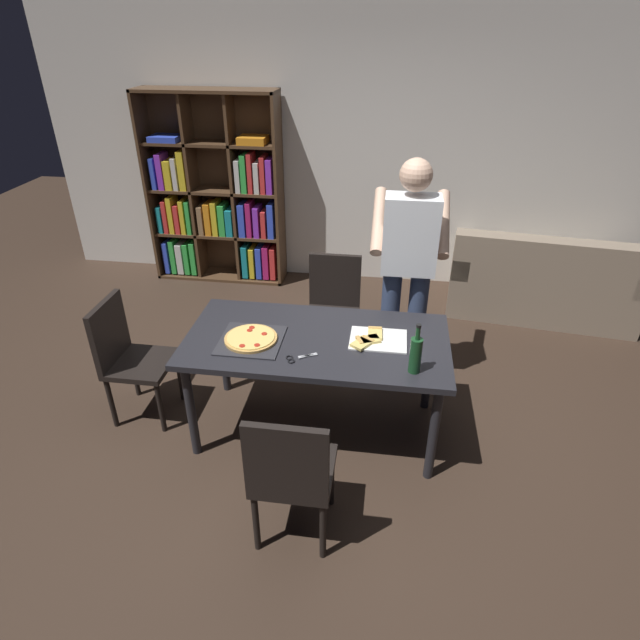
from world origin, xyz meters
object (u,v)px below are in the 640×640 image
Objects in this scene: person_serving_pizza at (408,264)px; wine_bottle at (416,354)px; chair_left_end at (128,353)px; dining_table at (317,348)px; chair_near_camera at (291,471)px; pepperoni_pizza_on_tray at (251,339)px; chair_far_side at (333,304)px; kitchen_scissors at (297,358)px; bookshelf at (217,199)px; couch at (540,284)px.

person_serving_pizza is 0.98m from wine_bottle.
chair_left_end is at bearing -159.83° from person_serving_pizza.
person_serving_pizza is at bearing 51.09° from dining_table.
pepperoni_pizza_on_tray is (-0.41, 0.82, 0.25)m from chair_near_camera.
chair_far_side is at bearing 90.00° from chair_near_camera.
dining_table is 0.27m from kitchen_scissors.
chair_far_side reaches higher than dining_table.
bookshelf is at bearing 113.24° from chair_near_camera.
chair_near_camera is 4.62× the size of kitchen_scissors.
chair_near_camera is at bearing -66.76° from bookshelf.
chair_left_end is 0.96m from pepperoni_pizza_on_tray.
bookshelf is 3.34m from wine_bottle.
chair_near_camera reaches higher than dining_table.
person_serving_pizza is at bearing -135.85° from couch.
chair_left_end reaches higher than couch.
bookshelf is 6.17× the size of wine_bottle.
chair_far_side is 0.46× the size of bookshelf.
person_serving_pizza is (-1.33, -1.29, 0.70)m from couch.
chair_left_end is at bearing -148.34° from couch.
kitchen_scissors is (1.24, -0.24, 0.24)m from chair_left_end.
chair_left_end is 3.79m from couch.
pepperoni_pizza_on_tray is at bearing -137.94° from couch.
chair_left_end is at bearing -145.49° from chair_far_side.
dining_table is 1.88× the size of chair_far_side.
chair_far_side is 1.38m from wine_bottle.
kitchen_scissors is (-0.09, -0.24, 0.08)m from dining_table.
bookshelf is 2.94m from kitchen_scissors.
chair_far_side is at bearing 34.51° from chair_left_end.
couch is 4.53× the size of pepperoni_pizza_on_tray.
person_serving_pizza reaches higher than pepperoni_pizza_on_tray.
chair_near_camera is 3.47m from couch.
person_serving_pizza reaches higher than chair_far_side.
pepperoni_pizza_on_tray is 0.36m from kitchen_scissors.
couch is (3.22, 1.99, -0.21)m from chair_left_end.
kitchen_scissors is at bearing -11.14° from chair_left_end.
wine_bottle is (1.94, -0.28, 0.36)m from chair_left_end.
wine_bottle is at bearing -52.63° from bookshelf.
chair_near_camera is 2.85× the size of wine_bottle.
bookshelf is (-1.41, 1.46, 0.36)m from chair_far_side.
person_serving_pizza reaches higher than dining_table.
dining_table is 1.88× the size of chair_left_end.
bookshelf reaches higher than pepperoni_pizza_on_tray.
chair_left_end reaches higher than pepperoni_pizza_on_tray.
kitchen_scissors reaches higher than dining_table.
chair_far_side is at bearing 90.00° from dining_table.
chair_near_camera reaches higher than kitchen_scissors.
person_serving_pizza is at bearing 38.96° from pepperoni_pizza_on_tray.
wine_bottle is (2.02, -2.65, -0.00)m from bookshelf.
couch is at bearing 56.89° from chair_near_camera.
couch is (1.89, 1.07, -0.21)m from chair_far_side.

